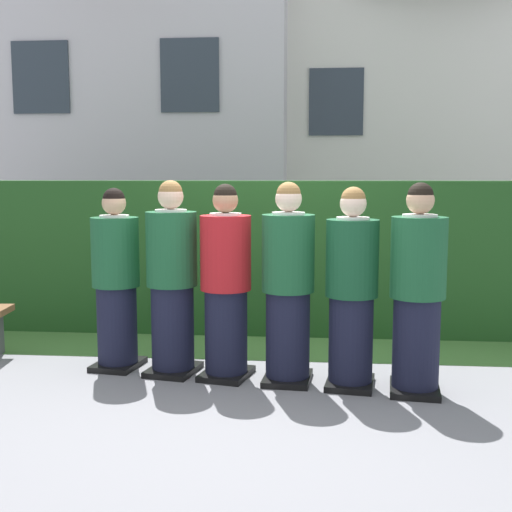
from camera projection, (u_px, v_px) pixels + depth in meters
name	position (u px, v px, depth m)	size (l,w,h in m)	color
ground_plane	(256.00, 379.00, 5.48)	(60.00, 60.00, 0.00)	slate
student_front_row_0	(116.00, 283.00, 5.73)	(0.44, 0.51, 1.60)	black
student_front_row_1	(172.00, 282.00, 5.57)	(0.47, 0.55, 1.67)	black
student_in_red_blazer	(226.00, 286.00, 5.45)	(0.47, 0.54, 1.64)	black
student_front_row_3	(288.00, 288.00, 5.33)	(0.43, 0.51, 1.66)	black
student_front_row_4	(352.00, 293.00, 5.21)	(0.44, 0.54, 1.62)	black
student_front_row_5	(417.00, 294.00, 5.06)	(0.44, 0.54, 1.66)	black
hedge	(270.00, 256.00, 7.16)	(7.96, 0.70, 1.66)	#214C1E
school_building_main	(427.00, 73.00, 12.09)	(8.11, 3.27, 7.02)	silver
school_building_annex	(141.00, 76.00, 11.40)	(5.51, 3.18, 6.76)	silver
lawn_strip	(265.00, 348.00, 6.47)	(7.96, 0.90, 0.01)	#477A38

